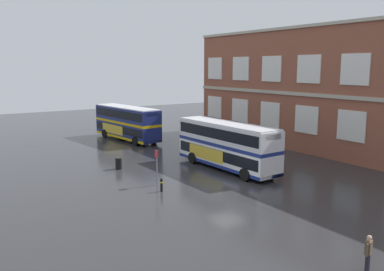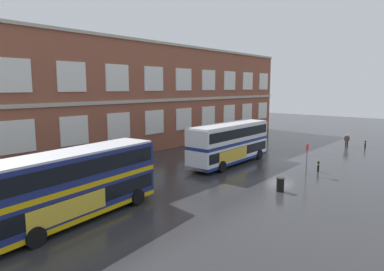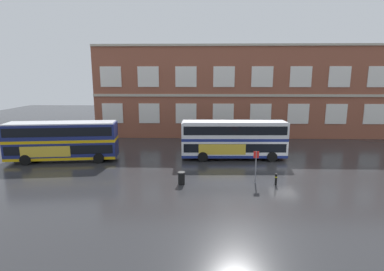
% 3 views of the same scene
% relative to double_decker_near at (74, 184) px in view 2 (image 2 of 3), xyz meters
% --- Properties ---
extents(ground_plane, '(120.00, 120.00, 0.00)m').
position_rel_double_decker_near_xyz_m(ground_plane, '(22.37, -0.05, -2.15)').
color(ground_plane, '#2B2B2D').
extents(brick_terminal_building, '(46.87, 8.19, 12.98)m').
position_rel_double_decker_near_xyz_m(brick_terminal_building, '(22.68, 15.93, 4.19)').
color(brick_terminal_building, brown).
rests_on(brick_terminal_building, ground).
extents(double_decker_near, '(11.23, 3.90, 4.07)m').
position_rel_double_decker_near_xyz_m(double_decker_near, '(0.00, 0.00, 0.00)').
color(double_decker_near, navy).
rests_on(double_decker_near, ground).
extents(double_decker_middle, '(11.07, 3.11, 4.07)m').
position_rel_double_decker_near_xyz_m(double_decker_middle, '(17.83, 1.36, 0.00)').
color(double_decker_middle, silver).
rests_on(double_decker_middle, ground).
extents(waiting_passenger, '(0.36, 0.63, 1.70)m').
position_rel_double_decker_near_xyz_m(waiting_passenger, '(35.50, -4.69, -1.22)').
color(waiting_passenger, black).
rests_on(waiting_passenger, ground).
extents(bus_stand_flag, '(0.44, 0.10, 2.70)m').
position_rel_double_decker_near_xyz_m(bus_stand_flag, '(18.88, -6.10, -0.51)').
color(bus_stand_flag, slate).
rests_on(bus_stand_flag, ground).
extents(station_litter_bin, '(0.60, 0.60, 1.03)m').
position_rel_double_decker_near_xyz_m(station_litter_bin, '(12.77, -6.60, -1.63)').
color(station_litter_bin, black).
rests_on(station_litter_bin, ground).
extents(safety_bollard_west, '(0.19, 0.19, 0.95)m').
position_rel_double_decker_near_xyz_m(safety_bollard_west, '(20.47, -6.59, -1.66)').
color(safety_bollard_west, black).
rests_on(safety_bollard_west, ground).
extents(safety_bollard_east, '(0.19, 0.19, 0.95)m').
position_rel_double_decker_near_xyz_m(safety_bollard_east, '(36.25, -6.71, -1.66)').
color(safety_bollard_east, black).
rests_on(safety_bollard_east, ground).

